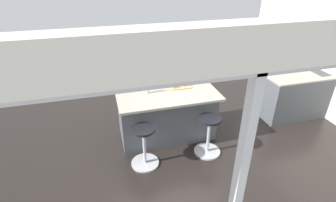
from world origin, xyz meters
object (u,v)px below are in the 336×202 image
Objects in this scene: oven_range at (269,71)px; water_bottle at (147,86)px; stool_by_window at (208,137)px; cutting_board at (180,86)px; stool_middle at (144,148)px; apple_green at (185,83)px; apple_yellow at (174,86)px; kitchen_island at (167,114)px.

oven_range is 3.64m from water_bottle.
cutting_board is at bearing -71.83° from stool_by_window.
stool_middle is 1.33m from apple_green.
stool_by_window is 8.04× the size of apple_green.
apple_green reaches higher than stool_middle.
apple_green is 0.69m from water_bottle.
cutting_board is at bearing 24.12° from oven_range.
stool_middle is 1.27m from cutting_board.
stool_middle is at bearing 46.14° from apple_yellow.
cutting_board is at bearing -158.83° from kitchen_island.
oven_range is at bearing -155.98° from apple_yellow.
cutting_board is 0.62m from water_bottle.
kitchen_island is 5.44× the size of water_bottle.
apple_yellow is 0.20m from apple_green.
water_bottle is at bearing 3.56° from apple_yellow.
stool_by_window and stool_middle have the same top height.
stool_by_window is (-0.53, 0.66, -0.14)m from kitchen_island.
stool_by_window is at bearing 180.00° from stool_middle.
cutting_board is at bearing -158.36° from apple_yellow.
apple_yellow is at bearing -62.22° from stool_by_window.
water_bottle is (0.68, 0.07, 0.06)m from apple_green.
stool_middle is (0.53, 0.66, -0.14)m from kitchen_island.
stool_by_window is 1.01m from apple_green.
apple_yellow is 0.98× the size of apple_green.
oven_range is at bearing -155.88° from cutting_board.
oven_range is 10.40× the size of apple_yellow.
stool_middle is at bearing 0.00° from stool_by_window.
oven_range is 1.27× the size of stool_by_window.
kitchen_island is (3.02, 1.34, 0.03)m from oven_range.
apple_green is at bearing 24.89° from oven_range.
kitchen_island is at bearing 174.84° from water_bottle.
stool_by_window is at bearing 108.17° from cutting_board.
stool_by_window is at bearing 129.04° from kitchen_island.
apple_yellow is at bearing 11.22° from apple_green.
oven_range is at bearing -158.66° from water_bottle.
oven_range is 4.08m from stool_middle.
apple_yellow reaches higher than cutting_board.
water_bottle is (0.32, -0.03, 0.57)m from kitchen_island.
kitchen_island is at bearing 15.53° from apple_green.
water_bottle reaches higher than stool_by_window.
water_bottle is at bearing 21.34° from oven_range.
apple_green is at bearing 171.90° from cutting_board.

